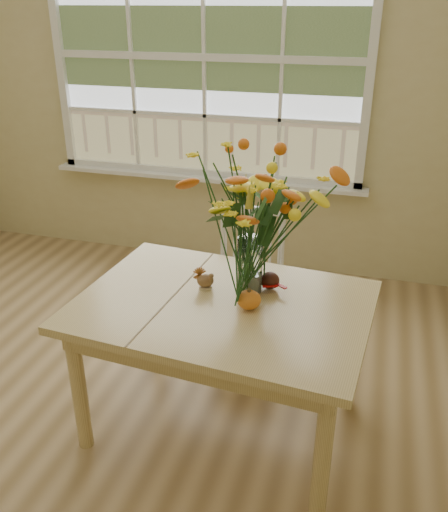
# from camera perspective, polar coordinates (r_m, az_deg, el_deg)

# --- Properties ---
(floor) EXTENTS (4.00, 4.50, 0.01)m
(floor) POSITION_cam_1_polar(r_m,az_deg,el_deg) (2.77, -16.78, -19.80)
(floor) COLOR olive
(floor) RESTS_ON ground
(wall_back) EXTENTS (4.00, 0.02, 2.70)m
(wall_back) POSITION_cam_1_polar(r_m,az_deg,el_deg) (4.05, -1.91, 17.42)
(wall_back) COLOR #C8B880
(wall_back) RESTS_ON floor
(window) EXTENTS (2.42, 0.12, 1.74)m
(window) POSITION_cam_1_polar(r_m,az_deg,el_deg) (4.00, -2.12, 19.92)
(window) COLOR silver
(window) RESTS_ON wall_back
(dining_table) EXTENTS (1.36, 1.02, 0.69)m
(dining_table) POSITION_cam_1_polar(r_m,az_deg,el_deg) (2.47, -0.13, -6.73)
(dining_table) COLOR tan
(dining_table) RESTS_ON floor
(windsor_chair) EXTENTS (0.41, 0.39, 0.84)m
(windsor_chair) POSITION_cam_1_polar(r_m,az_deg,el_deg) (3.14, 2.67, -1.86)
(windsor_chair) COLOR white
(windsor_chair) RESTS_ON floor
(flower_vase) EXTENTS (0.55, 0.55, 0.65)m
(flower_vase) POSITION_cam_1_polar(r_m,az_deg,el_deg) (2.36, 2.87, 4.76)
(flower_vase) COLOR white
(flower_vase) RESTS_ON dining_table
(pumpkin) EXTENTS (0.11, 0.11, 0.08)m
(pumpkin) POSITION_cam_1_polar(r_m,az_deg,el_deg) (2.36, 2.64, -4.71)
(pumpkin) COLOR orange
(pumpkin) RESTS_ON dining_table
(turkey_figurine) EXTENTS (0.09, 0.08, 0.10)m
(turkey_figurine) POSITION_cam_1_polar(r_m,az_deg,el_deg) (2.52, -1.97, -2.62)
(turkey_figurine) COLOR #CCB78C
(turkey_figurine) RESTS_ON dining_table
(dark_gourd) EXTENTS (0.13, 0.09, 0.08)m
(dark_gourd) POSITION_cam_1_polar(r_m,az_deg,el_deg) (2.52, 4.86, -2.67)
(dark_gourd) COLOR #38160F
(dark_gourd) RESTS_ON dining_table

